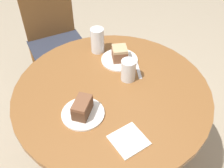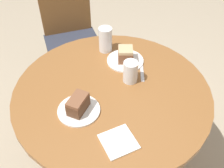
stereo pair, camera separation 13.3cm
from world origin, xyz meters
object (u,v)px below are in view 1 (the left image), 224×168
plate_near (119,60)px  cake_slice_far (82,107)px  glass_water (128,71)px  plate_far (83,114)px  glass_lemonade (98,42)px  chair (56,40)px  cake_slice_near (120,53)px

plate_near → cake_slice_far: (-0.37, -0.25, 0.04)m
plate_near → glass_water: bearing=-107.1°
plate_far → glass_water: (0.32, 0.10, 0.05)m
glass_water → cake_slice_far: bearing=-163.4°
glass_water → plate_far: bearing=-163.4°
glass_water → plate_near: bearing=72.9°
plate_near → plate_far: (-0.37, -0.25, 0.00)m
plate_far → glass_lemonade: bearing=52.5°
chair → plate_near: size_ratio=4.40×
plate_near → plate_far: size_ratio=1.05×
cake_slice_near → chair: bearing=98.7°
cake_slice_near → glass_water: bearing=-107.1°
plate_far → glass_lemonade: glass_lemonade is taller
plate_far → cake_slice_near: cake_slice_near is taller
plate_near → glass_lemonade: 0.17m
chair → glass_lemonade: size_ratio=6.15×
chair → cake_slice_near: size_ratio=8.20×
chair → plate_far: size_ratio=4.60×
chair → plate_far: (-0.25, -1.02, 0.25)m
plate_near → glass_lemonade: glass_lemonade is taller
chair → cake_slice_near: bearing=-76.2°
plate_far → cake_slice_near: (0.37, 0.25, 0.05)m
plate_near → glass_water: glass_water is taller
chair → glass_water: bearing=-80.7°
cake_slice_far → glass_lemonade: glass_lemonade is taller
plate_far → glass_lemonade: 0.51m
cake_slice_near → glass_water: size_ratio=0.95×
cake_slice_far → plate_near: bearing=34.4°
glass_lemonade → glass_water: size_ratio=1.27×
plate_near → cake_slice_near: bearing=-116.6°
plate_far → cake_slice_near: bearing=34.4°
cake_slice_near → glass_lemonade: bearing=112.1°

